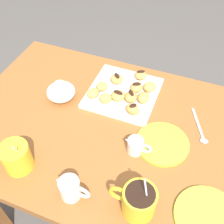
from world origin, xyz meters
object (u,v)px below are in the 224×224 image
at_px(beignet_6, 106,98).
at_px(beignet_1, 118,96).
at_px(ice_cream_bowl, 61,91).
at_px(chocolate_sauce_pitcher, 136,145).
at_px(saucer_lime_right, 208,218).
at_px(beignet_7, 141,75).
at_px(beignet_0, 133,109).
at_px(beignet_8, 131,97).
at_px(beignet_2, 117,79).
at_px(pastry_plate_square, 123,93).
at_px(coffee_mug_yellow_right, 16,156).
at_px(saucer_lime_left, 162,143).
at_px(coffee_mug_yellow_left, 138,201).
at_px(dining_table, 107,148).
at_px(beignet_4, 150,87).
at_px(beignet_3, 136,87).
at_px(beignet_9, 93,93).
at_px(beignet_5, 143,98).
at_px(cream_pitcher_white, 70,188).
at_px(beignet_10, 102,86).

bearing_deg(beignet_6, beignet_1, -139.36).
bearing_deg(ice_cream_bowl, chocolate_sauce_pitcher, 158.89).
distance_m(ice_cream_bowl, saucer_lime_right, 0.66).
height_order(beignet_6, beignet_7, beignet_7).
relative_size(chocolate_sauce_pitcher, beignet_1, 1.67).
relative_size(beignet_0, beignet_8, 1.06).
xyz_separation_m(saucer_lime_right, beignet_2, (0.42, -0.42, 0.03)).
relative_size(pastry_plate_square, beignet_7, 5.25).
xyz_separation_m(coffee_mug_yellow_right, beignet_2, (-0.15, -0.46, -0.02)).
relative_size(saucer_lime_left, beignet_7, 3.59).
bearing_deg(ice_cream_bowl, pastry_plate_square, -154.65).
bearing_deg(coffee_mug_yellow_left, beignet_1, -62.37).
distance_m(dining_table, beignet_2, 0.28).
bearing_deg(beignet_8, beignet_1, 5.76).
height_order(beignet_4, beignet_8, beignet_8).
bearing_deg(beignet_3, ice_cream_bowl, 25.85).
bearing_deg(beignet_9, beignet_4, -149.56).
relative_size(dining_table, beignet_5, 18.86).
relative_size(chocolate_sauce_pitcher, beignet_6, 1.95).
xyz_separation_m(dining_table, pastry_plate_square, (0.00, -0.17, 0.14)).
xyz_separation_m(ice_cream_bowl, saucer_lime_left, (-0.42, 0.08, -0.03)).
bearing_deg(beignet_9, chocolate_sauce_pitcher, 142.96).
xyz_separation_m(cream_pitcher_white, beignet_10, (0.08, -0.43, -0.01)).
distance_m(chocolate_sauce_pitcher, beignet_6, 0.23).
distance_m(cream_pitcher_white, beignet_7, 0.55).
height_order(cream_pitcher_white, beignet_3, cream_pitcher_white).
relative_size(chocolate_sauce_pitcher, beignet_2, 1.78).
xyz_separation_m(ice_cream_bowl, beignet_10, (-0.14, -0.09, -0.00)).
bearing_deg(beignet_5, beignet_10, -0.72).
relative_size(chocolate_sauce_pitcher, beignet_7, 1.85).
xyz_separation_m(ice_cream_bowl, beignet_6, (-0.17, -0.03, -0.00)).
bearing_deg(coffee_mug_yellow_left, beignet_2, -63.08).
height_order(cream_pitcher_white, beignet_1, cream_pitcher_white).
bearing_deg(beignet_6, beignet_3, -131.90).
bearing_deg(beignet_8, coffee_mug_yellow_left, 111.26).
xyz_separation_m(chocolate_sauce_pitcher, beignet_7, (0.09, -0.34, 0.00)).
xyz_separation_m(cream_pitcher_white, beignet_4, (-0.09, -0.49, -0.01)).
bearing_deg(beignet_2, saucer_lime_right, 135.46).
bearing_deg(coffee_mug_yellow_left, beignet_3, -71.70).
bearing_deg(beignet_3, beignet_6, 48.10).
height_order(saucer_lime_left, beignet_0, beignet_0).
xyz_separation_m(coffee_mug_yellow_right, chocolate_sauce_pitcher, (-0.32, -0.18, -0.02)).
distance_m(coffee_mug_yellow_left, beignet_8, 0.41).
distance_m(cream_pitcher_white, saucer_lime_left, 0.34).
bearing_deg(pastry_plate_square, saucer_lime_left, 138.87).
bearing_deg(beignet_0, ice_cream_bowl, 1.89).
xyz_separation_m(ice_cream_bowl, beignet_9, (-0.12, -0.04, -0.00)).
bearing_deg(beignet_8, dining_table, 72.08).
relative_size(dining_table, beignet_2, 20.39).
relative_size(beignet_4, beignet_7, 1.09).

